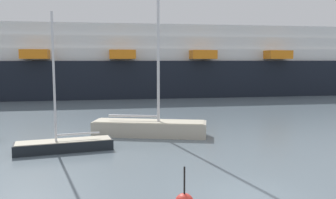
% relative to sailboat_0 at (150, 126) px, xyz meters
% --- Properties ---
extents(ground_plane, '(600.00, 600.00, 0.00)m').
position_rel_sailboat_0_xyz_m(ground_plane, '(1.87, -11.32, -0.65)').
color(ground_plane, slate).
extents(sailboat_0, '(7.59, 4.05, 11.84)m').
position_rel_sailboat_0_xyz_m(sailboat_0, '(0.00, 0.00, 0.00)').
color(sailboat_0, '#BCB29E').
rests_on(sailboat_0, ground_plane).
extents(sailboat_3, '(5.32, 1.93, 7.51)m').
position_rel_sailboat_0_xyz_m(sailboat_3, '(-5.21, -3.00, -0.25)').
color(sailboat_3, black).
rests_on(sailboat_3, ground_plane).
extents(cruise_ship, '(88.13, 16.00, 13.96)m').
position_rel_sailboat_0_xyz_m(cruise_ship, '(-5.12, 28.34, 3.76)').
color(cruise_ship, black).
rests_on(cruise_ship, ground_plane).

